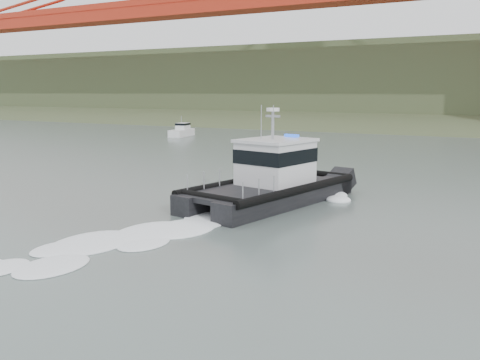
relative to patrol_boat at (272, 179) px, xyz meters
The scene contains 3 objects.
ground 15.72m from the patrol_boat, 83.31° to the right, with size 400.00×400.00×0.00m, color #45524D.
patrol_boat is the anchor object (origin of this frame).
motorboat 49.97m from the patrol_boat, 131.21° to the left, with size 2.92×5.93×3.12m.
Camera 1 is at (11.79, -13.10, 6.63)m, focal length 40.00 mm.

